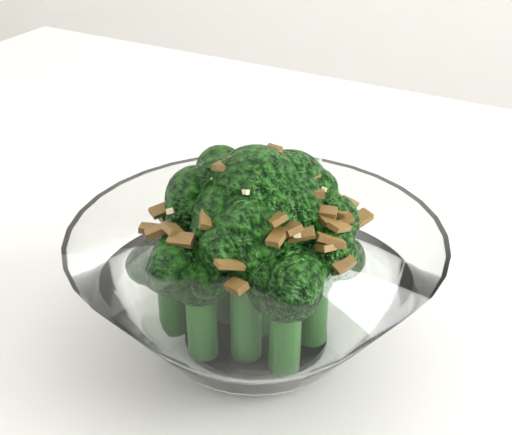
# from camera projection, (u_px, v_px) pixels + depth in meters

# --- Properties ---
(table) EXTENTS (1.37, 1.10, 0.75)m
(table) POSITION_uv_depth(u_px,v_px,m) (276.00, 330.00, 0.63)
(table) COLOR white
(table) RESTS_ON ground
(broccoli_dish) EXTENTS (0.23, 0.23, 0.14)m
(broccoli_dish) POSITION_uv_depth(u_px,v_px,m) (254.00, 275.00, 0.48)
(broccoli_dish) COLOR white
(broccoli_dish) RESTS_ON table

